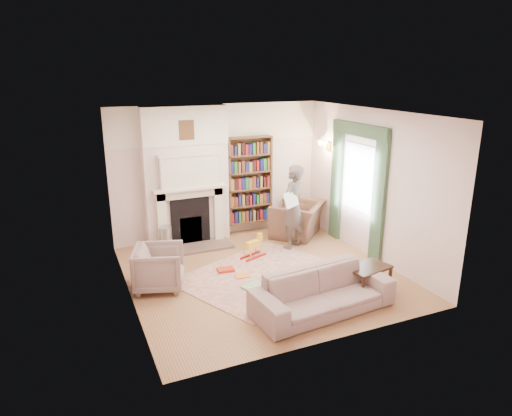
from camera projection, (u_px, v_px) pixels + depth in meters
name	position (u px, v px, depth m)	size (l,w,h in m)	color
floor	(262.00, 274.00, 8.06)	(4.50, 4.50, 0.00)	brown
ceiling	(262.00, 113.00, 7.24)	(4.50, 4.50, 0.00)	white
wall_back	(218.00, 171.00, 9.63)	(4.50, 4.50, 0.00)	silver
wall_front	(336.00, 242.00, 5.68)	(4.50, 4.50, 0.00)	silver
wall_left	(124.00, 214.00, 6.80)	(4.50, 4.50, 0.00)	silver
wall_right	(372.00, 185.00, 8.51)	(4.50, 4.50, 0.00)	silver
fireplace	(186.00, 177.00, 9.17)	(1.70, 0.58, 2.80)	silver
bookcase	(249.00, 180.00, 9.83)	(1.00, 0.24, 1.85)	brown
window	(359.00, 178.00, 8.84)	(0.02, 0.90, 1.30)	silver
curtain_left	(379.00, 199.00, 8.28)	(0.07, 0.32, 2.40)	#2A422D
curtain_right	(336.00, 183.00, 9.51)	(0.07, 0.32, 2.40)	#2A422D
pelmet	(360.00, 130.00, 8.55)	(0.09, 1.70, 0.24)	#2A422D
wall_sconce	(321.00, 147.00, 9.59)	(0.20, 0.24, 0.24)	gold
rug	(262.00, 275.00, 8.00)	(2.64, 2.03, 0.01)	beige
armchair_reading	(298.00, 219.00, 9.86)	(1.12, 0.97, 0.73)	#50342B
armchair_left	(159.00, 268.00, 7.46)	(0.76, 0.79, 0.72)	#A19885
sofa	(323.00, 292.00, 6.75)	(2.14, 0.84, 0.62)	#A79689
man_reading	(293.00, 207.00, 9.02)	(0.62, 0.41, 1.70)	#4F463F
newspaper	(291.00, 199.00, 8.73)	(0.43, 0.02, 0.30)	silver
coffee_table	(367.00, 279.00, 7.34)	(0.70, 0.45, 0.45)	#372413
paraffin_heater	(166.00, 240.00, 8.88)	(0.24, 0.24, 0.55)	#A3A7AB
rocking_horse	(253.00, 247.00, 8.69)	(0.51, 0.21, 0.45)	yellow
board_game	(256.00, 287.00, 7.51)	(0.36, 0.36, 0.03)	#E6E852
game_box_lid	(226.00, 270.00, 8.14)	(0.29, 0.20, 0.05)	red
comic_annuals	(272.00, 279.00, 7.83)	(1.02, 0.76, 0.02)	red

